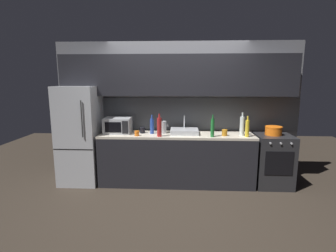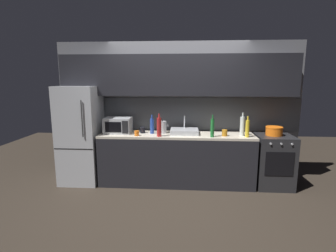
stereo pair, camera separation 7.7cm
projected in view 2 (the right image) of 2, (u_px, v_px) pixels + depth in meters
The scene contains 17 objects.
ground_plane at pixel (174, 207), 3.75m from camera, with size 10.00×10.00×0.00m, color #2D261E.
back_wall at pixel (177, 95), 4.65m from camera, with size 4.40×0.44×2.50m.
counter_run at pixel (176, 159), 4.55m from camera, with size 2.66×0.60×0.90m.
refrigerator at pixel (81, 135), 4.60m from camera, with size 0.68×0.69×1.72m.
oven_range at pixel (273, 161), 4.44m from camera, with size 0.60×0.62×0.90m.
microwave at pixel (118, 125), 4.54m from camera, with size 0.46×0.35×0.27m.
sink_basin at pixel (184, 131), 4.49m from camera, with size 0.48×0.38×0.30m.
kettle at pixel (163, 127), 4.52m from camera, with size 0.18×0.14×0.24m.
wine_bottle_blue at pixel (152, 126), 4.49m from camera, with size 0.07×0.07×0.33m.
wine_bottle_red at pixel (159, 127), 4.25m from camera, with size 0.08×0.08×0.38m.
wine_bottle_clear at pixel (242, 126), 4.31m from camera, with size 0.08×0.08×0.39m.
wine_bottle_yellow at pixel (247, 128), 4.20m from camera, with size 0.06×0.06×0.35m.
wine_bottle_green at pixel (212, 128), 4.20m from camera, with size 0.06×0.06×0.37m.
mug_dark at pixel (143, 130), 4.54m from camera, with size 0.09×0.09×0.10m, color black.
mug_amber at pixel (225, 133), 4.30m from camera, with size 0.09×0.09×0.11m, color #B27019.
mug_orange at pixel (137, 133), 4.32m from camera, with size 0.08×0.08×0.09m, color orange.
cooking_pot at pixel (274, 131), 4.35m from camera, with size 0.28×0.28×0.15m.
Camera 2 is at (0.16, -3.48, 1.83)m, focal length 27.60 mm.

